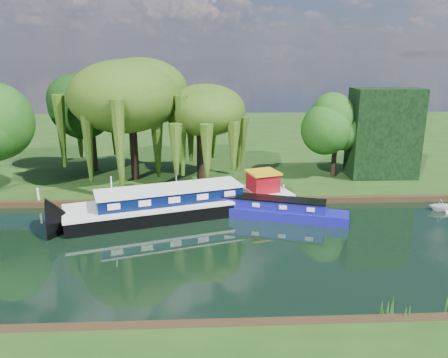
{
  "coord_description": "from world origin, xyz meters",
  "views": [
    {
      "loc": [
        2.83,
        -24.15,
        11.31
      ],
      "look_at": [
        4.2,
        5.52,
        2.8
      ],
      "focal_mm": 35.0,
      "sensor_mm": 36.0,
      "label": 1
    }
  ],
  "objects_px": {
    "red_dinghy": "(74,215)",
    "white_cruiser": "(441,210)",
    "narrowboat": "(271,210)",
    "dutch_barge": "(185,203)"
  },
  "relations": [
    {
      "from": "dutch_barge",
      "to": "white_cruiser",
      "type": "relative_size",
      "value": 8.63
    },
    {
      "from": "narrowboat",
      "to": "white_cruiser",
      "type": "distance_m",
      "value": 13.08
    },
    {
      "from": "narrowboat",
      "to": "red_dinghy",
      "type": "xyz_separation_m",
      "value": [
        -14.31,
        1.18,
        -0.56
      ]
    },
    {
      "from": "red_dinghy",
      "to": "white_cruiser",
      "type": "height_order",
      "value": "white_cruiser"
    },
    {
      "from": "narrowboat",
      "to": "red_dinghy",
      "type": "relative_size",
      "value": 3.92
    },
    {
      "from": "dutch_barge",
      "to": "red_dinghy",
      "type": "distance_m",
      "value": 8.16
    },
    {
      "from": "dutch_barge",
      "to": "narrowboat",
      "type": "height_order",
      "value": "dutch_barge"
    },
    {
      "from": "dutch_barge",
      "to": "white_cruiser",
      "type": "xyz_separation_m",
      "value": [
        19.25,
        -0.11,
        -0.87
      ]
    },
    {
      "from": "narrowboat",
      "to": "dutch_barge",
      "type": "bearing_deg",
      "value": -170.93
    },
    {
      "from": "red_dinghy",
      "to": "white_cruiser",
      "type": "distance_m",
      "value": 27.36
    }
  ]
}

